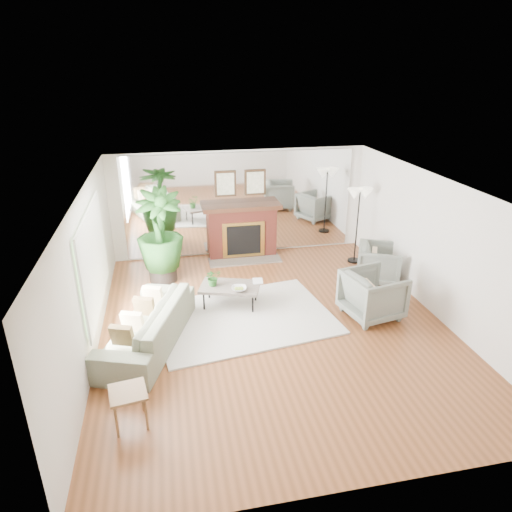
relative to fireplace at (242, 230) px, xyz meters
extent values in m
plane|color=brown|center=(0.00, -3.26, -0.66)|extent=(7.00, 7.00, 0.00)
cube|color=silver|center=(-2.99, -3.26, 0.59)|extent=(0.02, 7.00, 2.50)
cube|color=silver|center=(2.99, -3.26, 0.59)|extent=(0.02, 7.00, 2.50)
cube|color=silver|center=(0.00, 0.23, 0.59)|extent=(6.00, 0.02, 2.50)
cube|color=silver|center=(0.00, 0.21, 0.59)|extent=(5.40, 0.04, 2.40)
cube|color=#B2E09E|center=(-2.96, -2.86, 0.69)|extent=(0.04, 2.40, 1.50)
cube|color=maroon|center=(0.00, 0.02, -0.06)|extent=(1.60, 0.40, 1.20)
cube|color=gold|center=(0.00, -0.19, -0.18)|extent=(1.00, 0.04, 0.85)
cube|color=black|center=(0.00, -0.21, -0.18)|extent=(0.80, 0.04, 0.70)
cube|color=#65584F|center=(0.00, -0.33, -0.64)|extent=(1.70, 0.55, 0.03)
cube|color=#4B2518|center=(0.00, 0.00, 0.56)|extent=(1.85, 0.46, 0.10)
cube|color=#312013|center=(-0.35, 0.17, 1.09)|extent=(0.50, 0.04, 0.60)
cube|color=#312013|center=(0.35, 0.17, 1.09)|extent=(0.50, 0.04, 0.60)
cube|color=silver|center=(-0.49, -2.94, -0.64)|extent=(3.41, 2.66, 0.03)
cube|color=#65584F|center=(-0.66, -2.43, -0.25)|extent=(1.25, 0.95, 0.06)
cylinder|color=black|center=(-1.17, -2.51, -0.47)|extent=(0.03, 0.03, 0.39)
cylinder|color=black|center=(-0.29, -2.79, -0.47)|extent=(0.03, 0.03, 0.39)
cylinder|color=black|center=(-1.03, -2.07, -0.47)|extent=(0.03, 0.03, 0.39)
cylinder|color=black|center=(-0.15, -2.35, -0.47)|extent=(0.03, 0.03, 0.39)
imported|color=gray|center=(-2.18, -3.41, -0.30)|extent=(1.72, 2.61, 0.71)
imported|color=slate|center=(2.60, -1.95, -0.26)|extent=(1.17, 1.16, 0.81)
imported|color=slate|center=(1.83, -3.29, -0.22)|extent=(1.13, 1.11, 0.87)
cube|color=brown|center=(-2.37, -5.25, -0.16)|extent=(0.52, 0.52, 0.04)
cylinder|color=brown|center=(-2.52, -5.46, -0.41)|extent=(0.04, 0.04, 0.49)
cylinder|color=brown|center=(-2.16, -5.40, -0.41)|extent=(0.04, 0.04, 0.49)
cylinder|color=brown|center=(-2.58, -5.10, -0.41)|extent=(0.04, 0.04, 0.49)
cylinder|color=brown|center=(-2.22, -5.04, -0.41)|extent=(0.04, 0.04, 0.49)
cylinder|color=black|center=(-1.90, -1.01, -0.45)|extent=(0.58, 0.58, 0.41)
imported|color=#2A5F23|center=(-1.90, -1.01, 0.48)|extent=(1.02, 1.02, 1.71)
cylinder|color=black|center=(2.52, -0.87, -0.64)|extent=(0.30, 0.30, 0.04)
cylinder|color=black|center=(2.52, -0.87, 0.19)|extent=(0.03, 0.03, 1.69)
cone|color=beige|center=(2.39, -0.87, 0.98)|extent=(0.32, 0.32, 0.23)
cone|color=beige|center=(2.64, -0.87, 0.98)|extent=(0.32, 0.32, 0.23)
imported|color=#2A5F23|center=(-0.97, -2.35, -0.05)|extent=(0.35, 0.32, 0.33)
imported|color=brown|center=(-0.52, -2.66, -0.18)|extent=(0.30, 0.30, 0.07)
imported|color=brown|center=(-0.21, -2.35, -0.21)|extent=(0.23, 0.29, 0.02)
camera|label=1|loc=(-1.71, -10.07, 3.64)|focal=32.00mm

